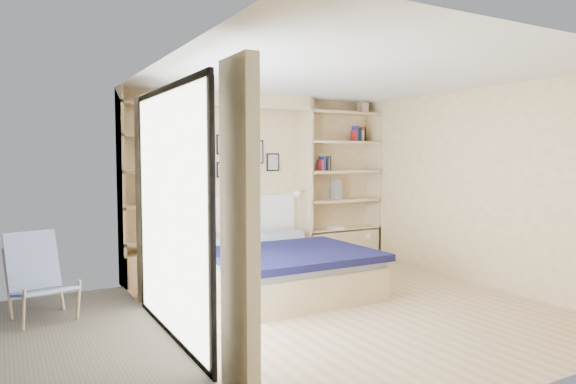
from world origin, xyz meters
TOP-DOWN VIEW (x-y plane):
  - ground at (0.00, 0.00)m, footprint 4.50×4.50m
  - room_shell at (-0.39, 1.52)m, footprint 4.50×4.50m
  - bed at (-0.34, 1.05)m, footprint 1.82×2.33m
  - photo_gallery at (-0.45, 2.22)m, footprint 1.48×0.02m
  - reading_lamps at (-0.30, 2.00)m, footprint 1.92×0.12m
  - shelf_decor at (1.08, 2.07)m, footprint 3.56×0.23m
  - deck_chair at (-2.98, 1.22)m, footprint 0.68×0.96m

SIDE VIEW (x-z plane):
  - ground at x=0.00m, z-range 0.00..0.00m
  - bed at x=-0.34m, z-range -0.25..0.82m
  - deck_chair at x=-2.98m, z-range -0.02..0.86m
  - room_shell at x=-0.39m, z-range -1.17..3.33m
  - reading_lamps at x=-0.30m, z-range 1.03..1.17m
  - photo_gallery at x=-0.45m, z-range 1.19..2.01m
  - shelf_decor at x=1.08m, z-range 0.67..2.70m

